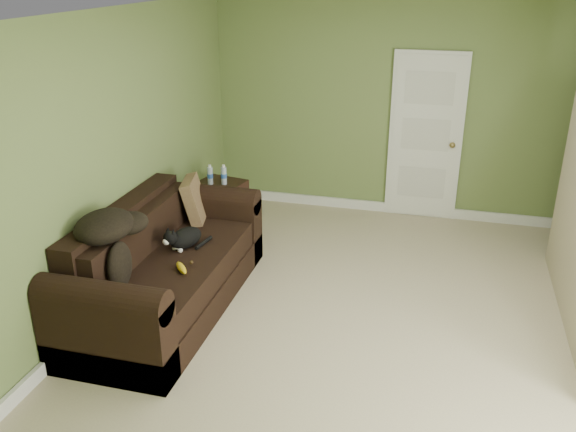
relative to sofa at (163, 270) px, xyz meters
The scene contains 14 objects.
floor 2.06m from the sofa, ahead, with size 5.00×5.50×0.01m, color tan.
ceiling 3.02m from the sofa, ahead, with size 5.00×5.50×0.01m, color white.
wall_back 3.63m from the sofa, 54.73° to the left, with size 5.00×0.04×2.60m, color olive.
wall_front 3.46m from the sofa, 52.55° to the right, with size 5.00×0.04×2.60m, color olive.
wall_left 1.06m from the sofa, 167.13° to the left, with size 0.04×5.50×2.60m, color olive.
baseboard_back 3.49m from the sofa, 54.44° to the left, with size 5.00×0.04×0.12m, color white.
baseboard_left 0.55m from the sofa, 166.29° to the left, with size 0.04×5.50×0.12m, color white.
door 3.58m from the sofa, 52.98° to the left, with size 0.86×0.12×2.02m.
sofa is the anchor object (origin of this frame).
side_table 1.72m from the sofa, 93.44° to the left, with size 0.59×0.59×0.83m.
cat 0.35m from the sofa, 52.64° to the left, with size 0.32×0.53×0.25m.
banana 0.42m from the sofa, 38.11° to the right, with size 0.06×0.22×0.06m, color yellow.
throw_pillow 0.94m from the sofa, 92.62° to the left, with size 0.11×0.44×0.44m, color #4D2F1F.
throw_blanket 0.82m from the sofa, 114.51° to the right, with size 0.43×0.57×0.24m, color black.
Camera 1 is at (0.34, -4.55, 2.95)m, focal length 38.00 mm.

